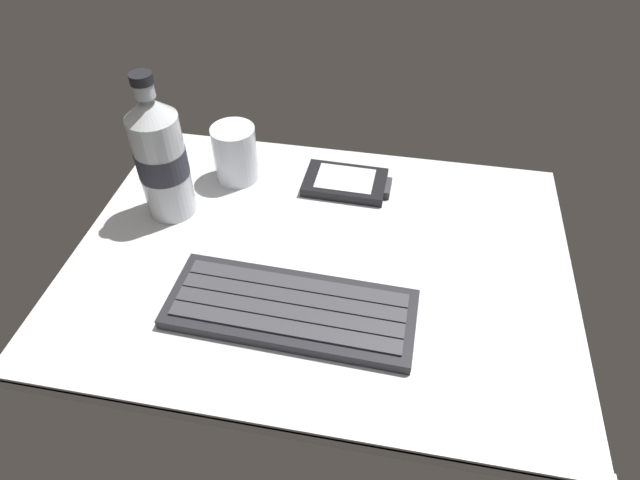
{
  "coord_description": "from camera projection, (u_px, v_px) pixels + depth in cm",
  "views": [
    {
      "loc": [
        8.78,
        -47.81,
        50.71
      ],
      "look_at": [
        0.0,
        0.0,
        3.0
      ],
      "focal_mm": 30.32,
      "sensor_mm": 36.0,
      "label": 1
    }
  ],
  "objects": [
    {
      "name": "handheld_device",
      "position": [
        346.0,
        182.0,
        0.8
      ],
      "size": [
        12.94,
        7.9,
        1.5
      ],
      "color": "black",
      "rests_on": "ground_plane"
    },
    {
      "name": "water_bottle",
      "position": [
        161.0,
        157.0,
        0.71
      ],
      "size": [
        6.73,
        6.73,
        20.8
      ],
      "color": "silver",
      "rests_on": "ground_plane"
    },
    {
      "name": "ground_plane",
      "position": [
        320.0,
        263.0,
        0.71
      ],
      "size": [
        64.0,
        48.0,
        2.8
      ],
      "color": "silver"
    },
    {
      "name": "keyboard",
      "position": [
        291.0,
        309.0,
        0.63
      ],
      "size": [
        29.32,
        11.88,
        1.7
      ],
      "color": "#232328",
      "rests_on": "ground_plane"
    },
    {
      "name": "juice_cup",
      "position": [
        236.0,
        155.0,
        0.8
      ],
      "size": [
        6.4,
        6.4,
        8.5
      ],
      "color": "silver",
      "rests_on": "ground_plane"
    }
  ]
}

